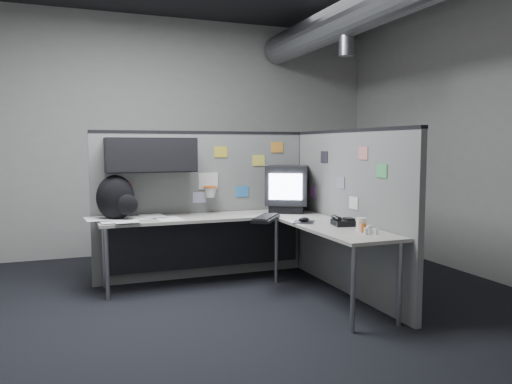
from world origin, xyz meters
name	(u,v)px	position (x,y,z in m)	size (l,w,h in m)	color
room	(310,76)	(0.56, 0.00, 2.10)	(5.62, 5.62, 3.22)	black
partition_back	(191,189)	(-0.25, 1.23, 1.00)	(2.44, 0.42, 1.63)	slate
partition_right	(348,211)	(1.10, 0.22, 0.82)	(0.07, 2.23, 1.63)	slate
desk	(241,229)	(0.15, 0.70, 0.61)	(2.31, 2.11, 0.73)	#A39D93
monitor	(287,188)	(0.79, 1.00, 1.00)	(0.61, 0.61, 0.52)	black
keyboard	(266,218)	(0.33, 0.48, 0.75)	(0.43, 0.50, 0.04)	black
mouse	(304,221)	(0.62, 0.22, 0.75)	(0.28, 0.30, 0.05)	black
phone	(343,222)	(0.87, -0.08, 0.76)	(0.21, 0.22, 0.09)	black
bottles	(368,230)	(0.86, -0.52, 0.76)	(0.12, 0.16, 0.08)	silver
cup	(361,225)	(0.86, -0.41, 0.79)	(0.09, 0.09, 0.12)	white
papers	(133,219)	(-0.91, 0.98, 0.74)	(0.95, 0.64, 0.02)	white
backpack	(116,198)	(-1.06, 1.00, 0.95)	(0.44, 0.40, 0.45)	black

